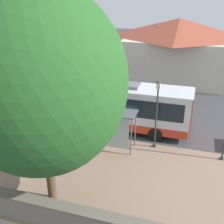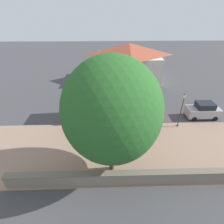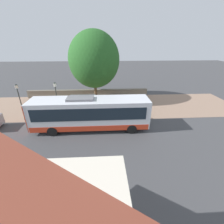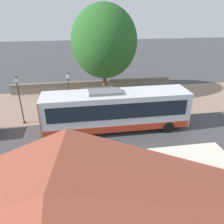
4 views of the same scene
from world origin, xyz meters
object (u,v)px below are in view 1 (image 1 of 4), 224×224
(street_lamp_near, at_px, (157,110))
(bench, at_px, (54,145))
(pedestrian, at_px, (40,115))
(shade_tree, at_px, (41,82))
(bus, at_px, (109,104))
(bus_shelter, at_px, (111,119))

(street_lamp_near, bearing_deg, bench, 111.86)
(pedestrian, xyz_separation_m, shade_tree, (-7.14, -4.83, 5.20))
(pedestrian, xyz_separation_m, street_lamp_near, (-0.48, -8.87, 1.76))
(bus, distance_m, shade_tree, 9.79)
(bus_shelter, bearing_deg, bench, 112.93)
(bus_shelter, height_order, shade_tree, shade_tree)
(bench, bearing_deg, pedestrian, 42.22)
(bus, relative_size, bench, 6.42)
(bench, bearing_deg, street_lamp_near, -68.14)
(bus, relative_size, pedestrian, 7.22)
(bus_shelter, xyz_separation_m, street_lamp_near, (1.01, -2.71, 0.60))
(bus, relative_size, shade_tree, 1.18)
(shade_tree, bearing_deg, bench, 27.24)
(street_lamp_near, bearing_deg, pedestrian, 86.93)
(bench, bearing_deg, bus, -26.98)
(bus_shelter, bearing_deg, shade_tree, 166.83)
(bus, height_order, street_lamp_near, street_lamp_near)
(bench, relative_size, shade_tree, 0.18)
(bus_shelter, relative_size, pedestrian, 1.87)
(bench, height_order, street_lamp_near, street_lamp_near)
(shade_tree, bearing_deg, bus, -1.24)
(pedestrian, bearing_deg, street_lamp_near, -93.07)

